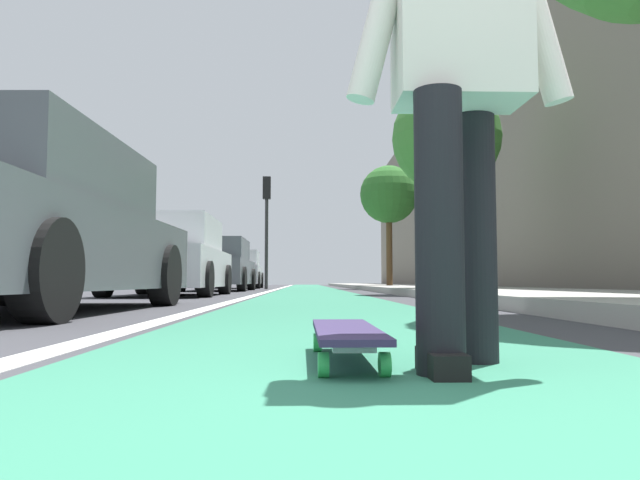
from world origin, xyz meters
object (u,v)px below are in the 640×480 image
object	(u,v)px
skater_person	(458,67)
parked_car_end	(237,270)
parked_car_near	(20,228)
parked_car_far	(219,266)
skateboard	(346,334)
street_tree_far	(389,195)
pedestrian_distant	(458,246)
street_tree_mid	(446,139)
parked_car_mid	(171,259)
traffic_light	(267,211)

from	to	relation	value
skater_person	parked_car_end	distance (m)	22.32
parked_car_near	parked_car_far	size ratio (longest dim) A/B	1.02
skateboard	parked_car_end	distance (m)	22.13
skater_person	parked_car_far	distance (m)	15.79
street_tree_far	pedestrian_distant	distance (m)	10.40
parked_car_end	street_tree_mid	xyz separation A→B (m)	(-11.58, -5.71, 2.57)
parked_car_mid	pedestrian_distant	size ratio (longest dim) A/B	2.54
pedestrian_distant	parked_car_mid	bearing A→B (deg)	84.63
parked_car_end	traffic_light	bearing A→B (deg)	-153.22
parked_car_far	street_tree_mid	world-z (taller)	street_tree_mid
skateboard	parked_car_near	world-z (taller)	parked_car_near
skateboard	skater_person	xyz separation A→B (m)	(-0.15, -0.35, 0.84)
parked_car_near	parked_car_end	bearing A→B (deg)	0.79
skateboard	skater_person	size ratio (longest dim) A/B	0.51
skateboard	parked_car_mid	bearing A→B (deg)	15.93
street_tree_mid	parked_car_mid	bearing A→B (deg)	100.71
skater_person	street_tree_far	distance (m)	19.39
parked_car_far	parked_car_near	bearing A→B (deg)	-179.84
skateboard	parked_car_near	distance (m)	4.18
pedestrian_distant	skateboard	bearing A→B (deg)	163.18
parked_car_near	street_tree_far	distance (m)	16.84
parked_car_mid	parked_car_end	world-z (taller)	parked_car_end
parked_car_end	traffic_light	size ratio (longest dim) A/B	1.06
parked_car_far	traffic_light	world-z (taller)	traffic_light
parked_car_near	parked_car_far	xyz separation A→B (m)	(12.14, 0.03, -0.00)
parked_car_far	traffic_light	size ratio (longest dim) A/B	1.12
street_tree_mid	parked_car_near	bearing A→B (deg)	142.67
skateboard	parked_car_end	bearing A→B (deg)	7.40
parked_car_near	parked_car_end	distance (m)	18.73
street_tree_mid	skater_person	bearing A→B (deg)	166.54
skateboard	street_tree_mid	size ratio (longest dim) A/B	0.19
parked_car_mid	parked_car_far	size ratio (longest dim) A/B	0.91
parked_car_far	street_tree_far	bearing A→B (deg)	-56.91
parked_car_mid	street_tree_mid	world-z (taller)	street_tree_mid
parked_car_far	pedestrian_distant	world-z (taller)	pedestrian_distant
skater_person	street_tree_mid	xyz separation A→B (m)	(10.51, -2.52, 2.35)
skater_person	traffic_light	bearing A→B (deg)	5.42
skater_person	parked_car_mid	world-z (taller)	skater_person
parked_car_mid	street_tree_far	xyz separation A→B (m)	(9.61, -5.52, 2.64)
street_tree_mid	pedestrian_distant	distance (m)	2.83
skater_person	parked_car_end	xyz separation A→B (m)	(22.09, 3.19, -0.22)
skateboard	pedestrian_distant	bearing A→B (deg)	-16.82
parked_car_mid	parked_car_far	bearing A→B (deg)	-0.34
street_tree_far	parked_car_near	bearing A→B (deg)	160.87
parked_car_near	street_tree_mid	size ratio (longest dim) A/B	1.04
parked_car_near	parked_car_end	xyz separation A→B (m)	(18.73, 0.26, -0.01)
traffic_light	parked_car_end	bearing A→B (deg)	26.78
skater_person	traffic_light	world-z (taller)	traffic_light
skateboard	skater_person	world-z (taller)	skater_person
skater_person	traffic_light	distance (m)	19.58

